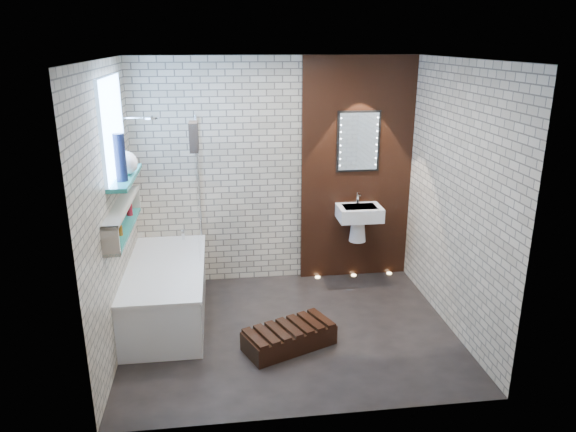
{
  "coord_description": "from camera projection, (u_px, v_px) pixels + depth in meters",
  "views": [
    {
      "loc": [
        -0.63,
        -4.72,
        2.76
      ],
      "look_at": [
        0.0,
        0.15,
        1.15
      ],
      "focal_mm": 33.75,
      "sensor_mm": 36.0,
      "label": 1
    }
  ],
  "objects": [
    {
      "name": "bath_screen",
      "position": [
        198.0,
        186.0,
        5.72
      ],
      "size": [
        0.01,
        0.78,
        1.4
      ],
      "primitive_type": "cube",
      "color": "white",
      "rests_on": "bathtub"
    },
    {
      "name": "led_mirror",
      "position": [
        358.0,
        142.0,
        6.15
      ],
      "size": [
        0.5,
        0.02,
        0.7
      ],
      "color": "black",
      "rests_on": "walnut_panel"
    },
    {
      "name": "towel",
      "position": [
        194.0,
        137.0,
        5.29
      ],
      "size": [
        0.09,
        0.22,
        0.29
      ],
      "primitive_type": "cube",
      "color": "#292321",
      "rests_on": "bath_screen"
    },
    {
      "name": "shower_head",
      "position": [
        151.0,
        118.0,
        5.5
      ],
      "size": [
        0.18,
        0.18,
        0.02
      ],
      "primitive_type": "cylinder",
      "color": "silver",
      "rests_on": "room_shell"
    },
    {
      "name": "floor_uplights",
      "position": [
        354.0,
        275.0,
        6.63
      ],
      "size": [
        0.96,
        0.06,
        0.01
      ],
      "color": "#FFD899",
      "rests_on": "ground"
    },
    {
      "name": "clerestory_window",
      "position": [
        115.0,
        138.0,
        4.93
      ],
      "size": [
        0.18,
        1.0,
        0.94
      ],
      "color": "#7FADE0",
      "rests_on": "room_shell"
    },
    {
      "name": "washbasin",
      "position": [
        359.0,
        218.0,
        6.27
      ],
      "size": [
        0.5,
        0.36,
        0.58
      ],
      "color": "white",
      "rests_on": "walnut_panel"
    },
    {
      "name": "room_shell",
      "position": [
        290.0,
        206.0,
        4.98
      ],
      "size": [
        3.24,
        3.2,
        2.6
      ],
      "color": "tan",
      "rests_on": "ground"
    },
    {
      "name": "ground",
      "position": [
        290.0,
        330.0,
        5.39
      ],
      "size": [
        3.2,
        3.2,
        0.0
      ],
      "primitive_type": "plane",
      "color": "black",
      "rests_on": "ground"
    },
    {
      "name": "sill_vases",
      "position": [
        124.0,
        163.0,
        4.97
      ],
      "size": [
        0.23,
        0.39,
        0.43
      ],
      "color": "white",
      "rests_on": "clerestory_window"
    },
    {
      "name": "walnut_panel",
      "position": [
        356.0,
        171.0,
        6.3
      ],
      "size": [
        1.3,
        0.06,
        2.6
      ],
      "primitive_type": "cube",
      "color": "black",
      "rests_on": "ground"
    },
    {
      "name": "walnut_step",
      "position": [
        289.0,
        338.0,
        5.07
      ],
      "size": [
        0.92,
        0.68,
        0.19
      ],
      "primitive_type": "cube",
      "rotation": [
        0.0,
        0.0,
        0.41
      ],
      "color": "black",
      "rests_on": "ground"
    },
    {
      "name": "niche_bottles",
      "position": [
        121.0,
        227.0,
        4.83
      ],
      "size": [
        0.06,
        0.94,
        0.14
      ],
      "color": "maroon",
      "rests_on": "display_niche"
    },
    {
      "name": "bathtub",
      "position": [
        167.0,
        291.0,
        5.57
      ],
      "size": [
        0.79,
        1.74,
        0.7
      ],
      "color": "white",
      "rests_on": "ground"
    },
    {
      "name": "display_niche",
      "position": [
        123.0,
        217.0,
        4.97
      ],
      "size": [
        0.14,
        1.3,
        0.26
      ],
      "color": "#238379",
      "rests_on": "room_shell"
    }
  ]
}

